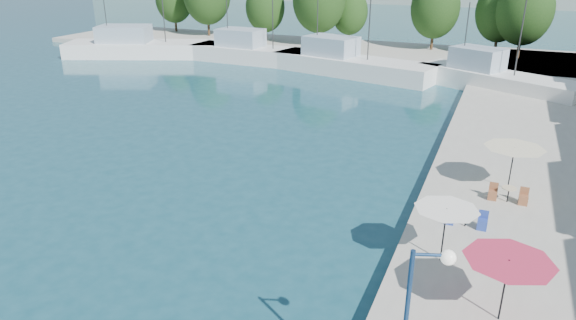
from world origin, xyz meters
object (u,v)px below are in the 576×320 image
at_px(trawler_04, 493,80).
at_px(umbrella_pink, 508,267).
at_px(trawler_01, 146,48).
at_px(trawler_03, 348,64).
at_px(umbrella_cream, 514,152).
at_px(street_lamp, 421,306).
at_px(umbrella_white, 446,215).
at_px(trawler_02, 257,53).

bearing_deg(trawler_04, umbrella_pink, -59.90).
relative_size(trawler_01, trawler_03, 1.13).
height_order(umbrella_cream, street_lamp, street_lamp).
distance_m(trawler_04, umbrella_pink, 35.59).
relative_size(umbrella_pink, umbrella_white, 1.16).
height_order(umbrella_white, street_lamp, street_lamp).
distance_m(trawler_03, street_lamp, 44.82).
height_order(trawler_02, trawler_04, same).
height_order(trawler_01, street_lamp, trawler_01).
height_order(trawler_01, trawler_04, same).
distance_m(umbrella_pink, umbrella_white, 3.68).
bearing_deg(trawler_04, trawler_02, -160.92).
xyz_separation_m(trawler_01, trawler_02, (14.66, 1.80, 0.00)).
distance_m(trawler_02, umbrella_pink, 48.45).
distance_m(trawler_02, umbrella_white, 44.77).
bearing_deg(trawler_03, street_lamp, -57.74).
bearing_deg(trawler_01, umbrella_cream, -53.28).
xyz_separation_m(trawler_03, street_lamp, (14.40, -42.33, 3.02)).
bearing_deg(umbrella_white, umbrella_cream, 74.39).
height_order(trawler_04, umbrella_white, trawler_04).
xyz_separation_m(trawler_01, umbrella_pink, (42.96, -37.49, 1.56)).
bearing_deg(trawler_03, trawler_01, -166.94).
xyz_separation_m(trawler_03, umbrella_pink, (16.44, -37.30, 1.56)).
bearing_deg(trawler_01, umbrella_white, -62.15).
bearing_deg(trawler_02, street_lamp, -56.55).
bearing_deg(umbrella_pink, trawler_03, 113.78).
distance_m(trawler_01, umbrella_white, 53.44).
bearing_deg(umbrella_cream, trawler_03, 122.22).
distance_m(trawler_01, trawler_03, 26.53).
bearing_deg(umbrella_cream, trawler_04, 94.32).
height_order(trawler_02, umbrella_cream, trawler_02).
bearing_deg(trawler_02, umbrella_white, -51.61).
height_order(trawler_01, umbrella_white, trawler_01).
bearing_deg(trawler_04, umbrella_cream, -58.48).
bearing_deg(trawler_02, trawler_04, -5.32).
xyz_separation_m(trawler_04, umbrella_cream, (1.84, -24.36, 1.56)).
relative_size(umbrella_pink, street_lamp, 0.58).
bearing_deg(trawler_01, trawler_04, -24.55).
relative_size(trawler_02, trawler_04, 1.14).
distance_m(trawler_03, umbrella_cream, 30.95).
bearing_deg(street_lamp, trawler_04, 70.65).
distance_m(umbrella_pink, umbrella_cream, 11.15).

